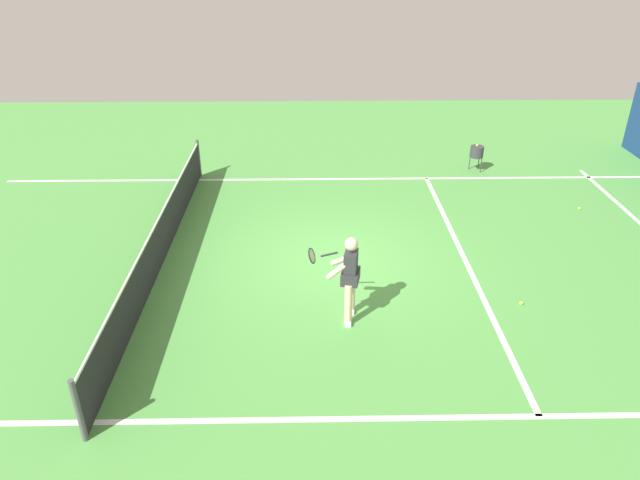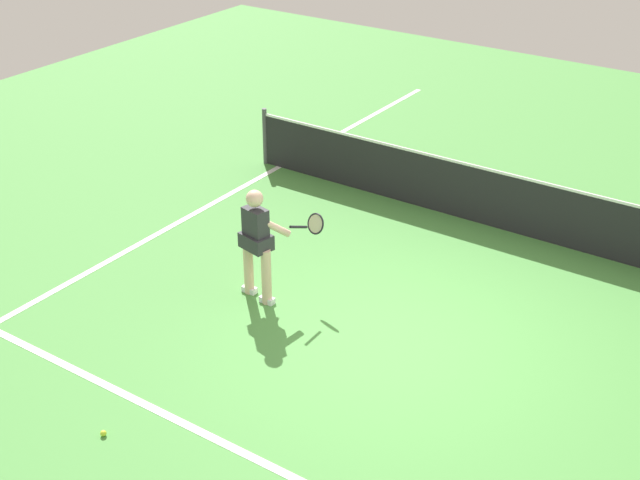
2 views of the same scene
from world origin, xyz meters
TOP-DOWN VIEW (x-y plane):
  - ground_plane at (0.00, 0.00)m, footprint 24.67×24.67m
  - service_line_marking at (0.00, -2.62)m, footprint 8.65×0.10m
  - sideline_left_marking at (-4.33, 0.00)m, footprint 0.10×16.98m
  - court_net at (0.00, 3.45)m, footprint 9.33×0.08m
  - tennis_player at (-1.97, -0.14)m, footprint 0.91×0.90m
  - tennis_ball_mid at (-1.64, -3.24)m, footprint 0.07×0.07m

SIDE VIEW (x-z plane):
  - ground_plane at x=0.00m, z-range 0.00..0.00m
  - service_line_marking at x=0.00m, z-range 0.00..0.01m
  - sideline_left_marking at x=-4.33m, z-range 0.00..0.01m
  - tennis_ball_mid at x=-1.64m, z-range 0.00..0.07m
  - court_net at x=0.00m, z-range -0.03..0.97m
  - tennis_player at x=-1.97m, z-range 0.07..1.62m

